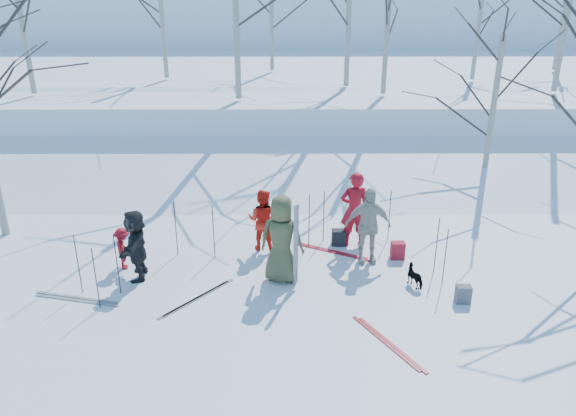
{
  "coord_description": "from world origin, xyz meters",
  "views": [
    {
      "loc": [
        -0.05,
        -10.26,
        6.23
      ],
      "look_at": [
        0.0,
        1.5,
        1.3
      ],
      "focal_mm": 35.0,
      "sensor_mm": 36.0,
      "label": 1
    }
  ],
  "objects_px": {
    "backpack_grey": "(463,294)",
    "backpack_dark": "(339,237)",
    "dog": "(416,276)",
    "skier_cream_east": "(368,226)",
    "backpack_red": "(398,250)",
    "skier_grey_west": "(136,245)",
    "skier_redor_behind": "(263,220)",
    "skier_olive_center": "(282,239)",
    "skier_red_north": "(354,209)",
    "skier_red_seated": "(123,248)"
  },
  "relations": [
    {
      "from": "dog",
      "to": "backpack_red",
      "type": "bearing_deg",
      "value": -111.75
    },
    {
      "from": "skier_cream_east",
      "to": "backpack_grey",
      "type": "distance_m",
      "value": 2.61
    },
    {
      "from": "dog",
      "to": "skier_grey_west",
      "type": "bearing_deg",
      "value": -32.75
    },
    {
      "from": "skier_redor_behind",
      "to": "backpack_dark",
      "type": "distance_m",
      "value": 1.96
    },
    {
      "from": "skier_red_seated",
      "to": "skier_grey_west",
      "type": "bearing_deg",
      "value": -149.16
    },
    {
      "from": "skier_redor_behind",
      "to": "dog",
      "type": "distance_m",
      "value": 3.84
    },
    {
      "from": "backpack_dark",
      "to": "skier_redor_behind",
      "type": "bearing_deg",
      "value": -174.21
    },
    {
      "from": "skier_redor_behind",
      "to": "skier_cream_east",
      "type": "relative_size",
      "value": 0.84
    },
    {
      "from": "skier_red_north",
      "to": "skier_grey_west",
      "type": "bearing_deg",
      "value": 12.72
    },
    {
      "from": "skier_cream_east",
      "to": "skier_grey_west",
      "type": "bearing_deg",
      "value": -175.58
    },
    {
      "from": "backpack_grey",
      "to": "skier_grey_west",
      "type": "bearing_deg",
      "value": 171.09
    },
    {
      "from": "skier_cream_east",
      "to": "backpack_dark",
      "type": "distance_m",
      "value": 1.24
    },
    {
      "from": "skier_redor_behind",
      "to": "skier_red_seated",
      "type": "relative_size",
      "value": 1.55
    },
    {
      "from": "skier_redor_behind",
      "to": "dog",
      "type": "height_order",
      "value": "skier_redor_behind"
    },
    {
      "from": "backpack_red",
      "to": "skier_redor_behind",
      "type": "bearing_deg",
      "value": 170.47
    },
    {
      "from": "skier_olive_center",
      "to": "skier_grey_west",
      "type": "bearing_deg",
      "value": 10.59
    },
    {
      "from": "skier_cream_east",
      "to": "dog",
      "type": "height_order",
      "value": "skier_cream_east"
    },
    {
      "from": "skier_red_seated",
      "to": "skier_grey_west",
      "type": "distance_m",
      "value": 0.67
    },
    {
      "from": "skier_red_seated",
      "to": "backpack_red",
      "type": "relative_size",
      "value": 2.35
    },
    {
      "from": "skier_cream_east",
      "to": "backpack_dark",
      "type": "xyz_separation_m",
      "value": [
        -0.56,
        0.85,
        -0.71
      ]
    },
    {
      "from": "skier_cream_east",
      "to": "backpack_grey",
      "type": "height_order",
      "value": "skier_cream_east"
    },
    {
      "from": "backpack_red",
      "to": "skier_red_north",
      "type": "bearing_deg",
      "value": 143.0
    },
    {
      "from": "backpack_grey",
      "to": "backpack_dark",
      "type": "relative_size",
      "value": 0.95
    },
    {
      "from": "skier_redor_behind",
      "to": "backpack_grey",
      "type": "distance_m",
      "value": 4.88
    },
    {
      "from": "skier_redor_behind",
      "to": "backpack_grey",
      "type": "height_order",
      "value": "skier_redor_behind"
    },
    {
      "from": "skier_redor_behind",
      "to": "dog",
      "type": "relative_size",
      "value": 2.78
    },
    {
      "from": "skier_red_north",
      "to": "dog",
      "type": "distance_m",
      "value": 2.4
    },
    {
      "from": "dog",
      "to": "backpack_grey",
      "type": "distance_m",
      "value": 1.06
    },
    {
      "from": "backpack_grey",
      "to": "backpack_dark",
      "type": "height_order",
      "value": "backpack_dark"
    },
    {
      "from": "skier_cream_east",
      "to": "backpack_grey",
      "type": "xyz_separation_m",
      "value": [
        1.75,
        -1.8,
        -0.72
      ]
    },
    {
      "from": "dog",
      "to": "backpack_dark",
      "type": "relative_size",
      "value": 1.38
    },
    {
      "from": "skier_red_north",
      "to": "backpack_grey",
      "type": "bearing_deg",
      "value": 121.24
    },
    {
      "from": "skier_redor_behind",
      "to": "backpack_dark",
      "type": "height_order",
      "value": "skier_redor_behind"
    },
    {
      "from": "backpack_red",
      "to": "backpack_grey",
      "type": "distance_m",
      "value": 2.16
    },
    {
      "from": "skier_grey_west",
      "to": "backpack_grey",
      "type": "xyz_separation_m",
      "value": [
        6.87,
        -1.08,
        -0.61
      ]
    },
    {
      "from": "skier_olive_center",
      "to": "backpack_red",
      "type": "relative_size",
      "value": 4.68
    },
    {
      "from": "skier_olive_center",
      "to": "backpack_red",
      "type": "bearing_deg",
      "value": -147.21
    },
    {
      "from": "skier_cream_east",
      "to": "backpack_red",
      "type": "xyz_separation_m",
      "value": [
        0.76,
        0.12,
        -0.7
      ]
    },
    {
      "from": "skier_redor_behind",
      "to": "backpack_dark",
      "type": "xyz_separation_m",
      "value": [
        1.87,
        0.19,
        -0.56
      ]
    },
    {
      "from": "skier_redor_behind",
      "to": "backpack_grey",
      "type": "relative_size",
      "value": 4.02
    },
    {
      "from": "backpack_grey",
      "to": "backpack_dark",
      "type": "bearing_deg",
      "value": 131.06
    },
    {
      "from": "skier_red_seated",
      "to": "backpack_grey",
      "type": "height_order",
      "value": "skier_red_seated"
    },
    {
      "from": "skier_olive_center",
      "to": "skier_redor_behind",
      "type": "height_order",
      "value": "skier_olive_center"
    },
    {
      "from": "dog",
      "to": "backpack_grey",
      "type": "xyz_separation_m",
      "value": [
        0.83,
        -0.66,
        -0.04
      ]
    },
    {
      "from": "skier_red_seated",
      "to": "skier_grey_west",
      "type": "height_order",
      "value": "skier_grey_west"
    },
    {
      "from": "skier_red_north",
      "to": "backpack_dark",
      "type": "relative_size",
      "value": 4.75
    },
    {
      "from": "skier_olive_center",
      "to": "skier_red_north",
      "type": "relative_size",
      "value": 1.03
    },
    {
      "from": "skier_red_north",
      "to": "dog",
      "type": "height_order",
      "value": "skier_red_north"
    },
    {
      "from": "dog",
      "to": "backpack_red",
      "type": "height_order",
      "value": "dog"
    },
    {
      "from": "skier_cream_east",
      "to": "skier_grey_west",
      "type": "relative_size",
      "value": 1.14
    }
  ]
}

